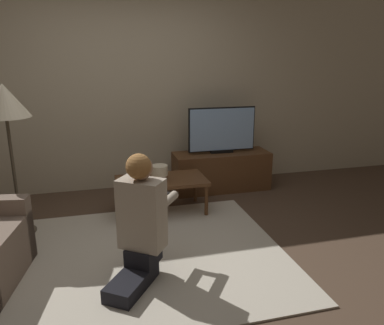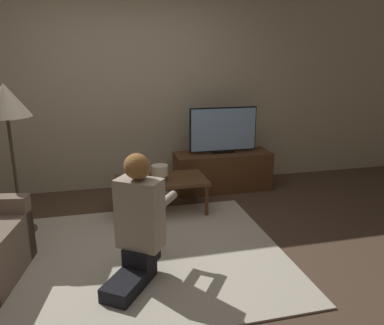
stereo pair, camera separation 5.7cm
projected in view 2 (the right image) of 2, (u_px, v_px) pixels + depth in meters
ground_plane at (150, 256)px, 3.30m from camera, size 10.00×10.00×0.00m
wall_back at (126, 88)px, 4.74m from camera, size 10.00×0.06×2.60m
rug at (149, 255)px, 3.29m from camera, size 2.33×2.07×0.02m
tv_stand at (222, 171)px, 4.89m from camera, size 1.24×0.44×0.50m
tv at (223, 130)px, 4.74m from camera, size 0.88×0.08×0.58m
coffee_table at (162, 182)px, 4.13m from camera, size 0.98×0.54×0.39m
floor_lamp at (6, 107)px, 3.40m from camera, size 0.44×0.44×1.46m
person_kneeling at (139, 220)px, 2.84m from camera, size 0.69×0.83×1.00m
table_lamp at (160, 171)px, 4.04m from camera, size 0.18×0.18×0.17m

